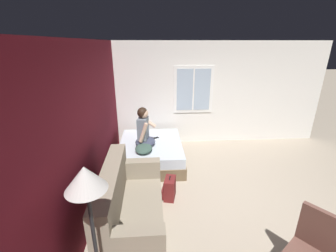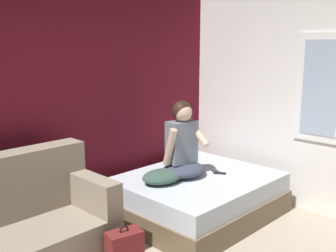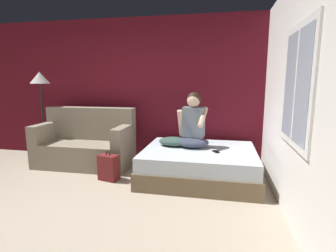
{
  "view_description": "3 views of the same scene",
  "coord_description": "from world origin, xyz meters",
  "px_view_note": "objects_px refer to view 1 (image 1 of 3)",
  "views": [
    {
      "loc": [
        -3.04,
        1.44,
        2.65
      ],
      "look_at": [
        1.0,
        1.18,
        1.14
      ],
      "focal_mm": 24.0,
      "sensor_mm": 36.0,
      "label": 1
    },
    {
      "loc": [
        -1.63,
        -1.25,
        1.96
      ],
      "look_at": [
        1.14,
        1.48,
        1.16
      ],
      "focal_mm": 42.0,
      "sensor_mm": 36.0,
      "label": 2
    },
    {
      "loc": [
        2.0,
        -2.45,
        1.54
      ],
      "look_at": [
        1.19,
        1.53,
        0.83
      ],
      "focal_mm": 28.0,
      "sensor_mm": 36.0,
      "label": 3
    }
  ],
  "objects_px": {
    "backpack": "(169,189)",
    "throw_pillow": "(144,148)",
    "side_chair": "(313,251)",
    "floor_lamp": "(88,194)",
    "person_seated": "(144,130)",
    "cell_phone": "(156,138)",
    "couch": "(129,209)",
    "bed": "(151,152)"
  },
  "relations": [
    {
      "from": "person_seated",
      "to": "backpack",
      "type": "xyz_separation_m",
      "value": [
        -1.25,
        -0.47,
        -0.64
      ]
    },
    {
      "from": "couch",
      "to": "throw_pillow",
      "type": "bearing_deg",
      "value": -5.33
    },
    {
      "from": "couch",
      "to": "backpack",
      "type": "distance_m",
      "value": 0.98
    },
    {
      "from": "couch",
      "to": "backpack",
      "type": "xyz_separation_m",
      "value": [
        0.72,
        -0.63,
        -0.2
      ]
    },
    {
      "from": "side_chair",
      "to": "cell_phone",
      "type": "distance_m",
      "value": 3.7
    },
    {
      "from": "couch",
      "to": "throw_pillow",
      "type": "relative_size",
      "value": 3.56
    },
    {
      "from": "throw_pillow",
      "to": "cell_phone",
      "type": "relative_size",
      "value": 3.33
    },
    {
      "from": "couch",
      "to": "backpack",
      "type": "height_order",
      "value": "couch"
    },
    {
      "from": "throw_pillow",
      "to": "side_chair",
      "type": "bearing_deg",
      "value": -143.66
    },
    {
      "from": "throw_pillow",
      "to": "cell_phone",
      "type": "xyz_separation_m",
      "value": [
        0.7,
        -0.26,
        -0.07
      ]
    },
    {
      "from": "backpack",
      "to": "throw_pillow",
      "type": "height_order",
      "value": "throw_pillow"
    },
    {
      "from": "backpack",
      "to": "person_seated",
      "type": "bearing_deg",
      "value": 20.59
    },
    {
      "from": "bed",
      "to": "person_seated",
      "type": "distance_m",
      "value": 0.63
    },
    {
      "from": "backpack",
      "to": "throw_pillow",
      "type": "xyz_separation_m",
      "value": [
        0.93,
        0.48,
        0.36
      ]
    },
    {
      "from": "bed",
      "to": "throw_pillow",
      "type": "xyz_separation_m",
      "value": [
        -0.44,
        0.14,
        0.31
      ]
    },
    {
      "from": "person_seated",
      "to": "backpack",
      "type": "distance_m",
      "value": 1.49
    },
    {
      "from": "person_seated",
      "to": "floor_lamp",
      "type": "height_order",
      "value": "floor_lamp"
    },
    {
      "from": "side_chair",
      "to": "person_seated",
      "type": "bearing_deg",
      "value": 33.13
    },
    {
      "from": "backpack",
      "to": "floor_lamp",
      "type": "bearing_deg",
      "value": 154.39
    },
    {
      "from": "bed",
      "to": "throw_pillow",
      "type": "relative_size",
      "value": 3.68
    },
    {
      "from": "side_chair",
      "to": "floor_lamp",
      "type": "bearing_deg",
      "value": 91.31
    },
    {
      "from": "couch",
      "to": "backpack",
      "type": "bearing_deg",
      "value": -41.22
    },
    {
      "from": "side_chair",
      "to": "backpack",
      "type": "height_order",
      "value": "side_chair"
    },
    {
      "from": "backpack",
      "to": "floor_lamp",
      "type": "relative_size",
      "value": 0.27
    },
    {
      "from": "couch",
      "to": "throw_pillow",
      "type": "height_order",
      "value": "couch"
    },
    {
      "from": "side_chair",
      "to": "person_seated",
      "type": "relative_size",
      "value": 1.12
    },
    {
      "from": "couch",
      "to": "cell_phone",
      "type": "bearing_deg",
      "value": -10.07
    },
    {
      "from": "bed",
      "to": "floor_lamp",
      "type": "xyz_separation_m",
      "value": [
        -3.1,
        0.49,
        1.19
      ]
    },
    {
      "from": "floor_lamp",
      "to": "throw_pillow",
      "type": "bearing_deg",
      "value": -7.5
    },
    {
      "from": "bed",
      "to": "cell_phone",
      "type": "bearing_deg",
      "value": -25.42
    },
    {
      "from": "bed",
      "to": "person_seated",
      "type": "bearing_deg",
      "value": 131.33
    },
    {
      "from": "couch",
      "to": "cell_phone",
      "type": "relative_size",
      "value": 11.86
    },
    {
      "from": "side_chair",
      "to": "backpack",
      "type": "relative_size",
      "value": 2.14
    },
    {
      "from": "bed",
      "to": "person_seated",
      "type": "relative_size",
      "value": 2.01
    },
    {
      "from": "side_chair",
      "to": "person_seated",
      "type": "distance_m",
      "value": 3.51
    },
    {
      "from": "couch",
      "to": "cell_phone",
      "type": "height_order",
      "value": "couch"
    },
    {
      "from": "side_chair",
      "to": "floor_lamp",
      "type": "xyz_separation_m",
      "value": [
        -0.05,
        2.27,
        0.9
      ]
    },
    {
      "from": "person_seated",
      "to": "cell_phone",
      "type": "height_order",
      "value": "person_seated"
    },
    {
      "from": "throw_pillow",
      "to": "floor_lamp",
      "type": "xyz_separation_m",
      "value": [
        -2.66,
        0.35,
        0.88
      ]
    },
    {
      "from": "bed",
      "to": "floor_lamp",
      "type": "height_order",
      "value": "floor_lamp"
    },
    {
      "from": "throw_pillow",
      "to": "cell_phone",
      "type": "height_order",
      "value": "throw_pillow"
    },
    {
      "from": "cell_phone",
      "to": "bed",
      "type": "bearing_deg",
      "value": 127.04
    }
  ]
}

